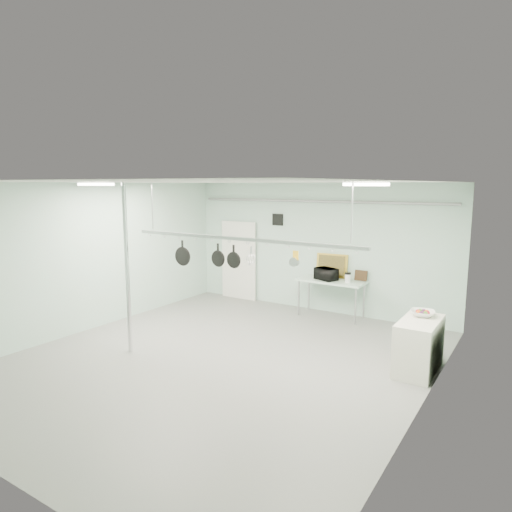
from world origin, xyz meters
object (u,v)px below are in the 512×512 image
Objects in this scene: chrome_pole at (127,269)px; skillet_mid at (218,255)px; microwave at (326,274)px; skillet_right at (234,256)px; prep_table at (331,283)px; pot_rack at (239,237)px; skillet_left at (183,253)px; coffee_canister at (348,278)px; side_cabinet at (419,346)px; fruit_bowl at (423,313)px.

skillet_mid is (1.44, 0.90, 0.28)m from chrome_pole.
microwave is 1.23× the size of skillet_right.
skillet_mid is (-0.86, -3.30, 1.05)m from prep_table.
skillet_right reaches higher than prep_table.
pot_rack is 11.53× the size of skillet_right.
chrome_pole is 4.72m from microwave.
pot_rack is (1.90, 0.90, 0.63)m from chrome_pole.
prep_table is 3.57m from skillet_mid.
skillet_left is (0.57, 0.90, 0.23)m from chrome_pole.
skillet_right is at bearing -106.35° from coffee_canister.
microwave is at bearing 62.22° from skillet_left.
skillet_mid is at bearing -104.65° from prep_table.
skillet_mid is (0.87, 0.00, 0.05)m from skillet_left.
microwave is at bearing 178.34° from coffee_canister.
chrome_pole is 2.02m from skillet_right.
coffee_canister is (-2.11, 2.12, 0.55)m from side_cabinet.
microwave is 3.24m from fruit_bowl.
skillet_right is at bearing -155.89° from fruit_bowl.
side_cabinet is 3.62m from pot_rack.
pot_rack is at bearing -1.21° from skillet_left.
chrome_pole is at bearing -123.56° from coffee_canister.
coffee_canister is 0.49× the size of fruit_bowl.
microwave is 1.26× the size of fruit_bowl.
prep_table is 3.84× the size of skillet_right.
skillet_mid is (-3.39, -1.36, 0.93)m from fruit_bowl.
side_cabinet is 3.05m from coffee_canister.
fruit_bowl is 0.98× the size of skillet_mid.
skillet_mid reaches higher than microwave.
skillet_left is 1.23× the size of skillet_mid.
prep_table is 3.19m from fruit_bowl.
prep_table is 8.02× the size of coffee_canister.
skillet_left is at bearing -179.03° from skillet_right.
chrome_pole is 16.05× the size of coffee_canister.
chrome_pole is at bearing -123.63° from skillet_left.
chrome_pole reaches higher than side_cabinet.
chrome_pole is at bearing -144.27° from skillet_mid.
chrome_pole is 7.68× the size of skillet_right.
microwave is at bearing 141.16° from side_cabinet.
chrome_pole is 7.86× the size of fruit_bowl.
coffee_canister is 0.48× the size of skillet_mid.
skillet_left is (-4.28, -1.10, 1.38)m from side_cabinet.
microwave is at bearing 83.91° from skillet_right.
skillet_right is (-0.95, -3.22, 0.87)m from coffee_canister.
chrome_pole is at bearing -118.71° from prep_table.
microwave is at bearing 84.86° from pot_rack.
skillet_right is at bearing -98.78° from prep_table.
fruit_bowl is 3.77m from skillet_mid.
skillet_right is at bearing 104.29° from microwave.
microwave is 1.24× the size of skillet_mid.
pot_rack reaches higher than side_cabinet.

